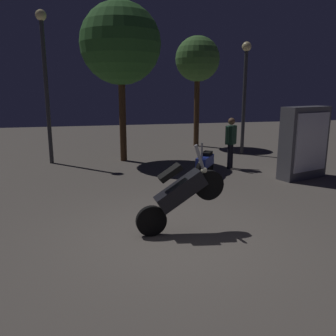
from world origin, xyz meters
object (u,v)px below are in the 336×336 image
object	(u,v)px
person_rider_beside	(231,139)
kiosk_billboard	(304,143)
streetlamp_near	(245,83)
streetlamp_far	(45,69)
motorcycle_black_foreground	(180,194)
motorcycle_blue_parked_left	(205,164)

from	to	relation	value
person_rider_beside	kiosk_billboard	bearing A→B (deg)	1.97
streetlamp_near	streetlamp_far	size ratio (longest dim) A/B	0.85
streetlamp_near	streetlamp_far	xyz separation A→B (m)	(-7.37, -0.09, 0.43)
streetlamp_near	kiosk_billboard	distance (m)	4.37
motorcycle_black_foreground	streetlamp_near	size ratio (longest dim) A/B	0.38
motorcycle_blue_parked_left	kiosk_billboard	size ratio (longest dim) A/B	0.67
motorcycle_blue_parked_left	streetlamp_near	world-z (taller)	streetlamp_near
motorcycle_black_foreground	motorcycle_blue_parked_left	bearing A→B (deg)	61.39
streetlamp_near	kiosk_billboard	bearing A→B (deg)	-88.76
streetlamp_far	motorcycle_black_foreground	bearing A→B (deg)	-67.85
motorcycle_black_foreground	person_rider_beside	bearing A→B (deg)	54.49
person_rider_beside	streetlamp_near	bearing A→B (deg)	105.13
streetlamp_far	person_rider_beside	bearing A→B (deg)	-21.06
streetlamp_near	kiosk_billboard	xyz separation A→B (m)	(0.09, -3.99, -1.76)
motorcycle_blue_parked_left	streetlamp_far	distance (m)	6.33
motorcycle_black_foreground	streetlamp_far	xyz separation A→B (m)	(-2.86, 7.02, 2.50)
streetlamp_near	streetlamp_far	bearing A→B (deg)	-179.32
kiosk_billboard	motorcycle_blue_parked_left	bearing A→B (deg)	-30.07
streetlamp_far	kiosk_billboard	xyz separation A→B (m)	(7.46, -3.91, -2.19)
motorcycle_blue_parked_left	kiosk_billboard	world-z (taller)	kiosk_billboard
streetlamp_near	person_rider_beside	bearing A→B (deg)	-122.78
motorcycle_blue_parked_left	kiosk_billboard	bearing A→B (deg)	112.97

